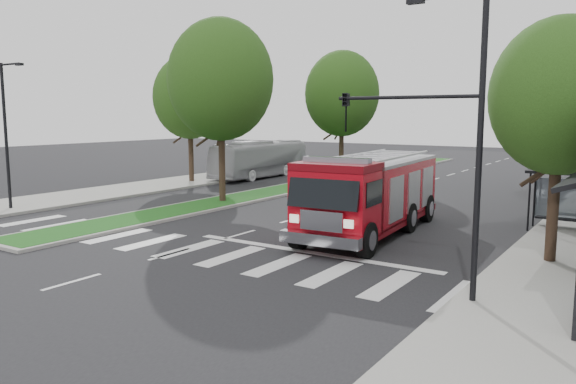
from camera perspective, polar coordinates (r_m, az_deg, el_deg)
name	(u,v)px	position (r m, az deg, el deg)	size (l,w,h in m)	color
ground	(240,235)	(23.42, -4.91, -4.33)	(140.00, 140.00, 0.00)	black
sidewalk_left	(167,184)	(40.38, -12.22, 0.78)	(5.00, 80.00, 0.15)	gray
median	(328,181)	(41.51, 4.09, 1.14)	(3.00, 50.00, 0.15)	gray
bus_shelter	(569,184)	(26.38, 26.66, 0.72)	(3.20, 1.60, 2.61)	black
tree_right_near	(560,97)	(20.09, 25.93, 8.70)	(4.40, 4.40, 8.05)	black
tree_median_near	(221,80)	(31.40, -6.86, 11.24)	(5.80, 5.80, 10.16)	black
tree_median_far	(342,94)	(43.01, 5.51, 9.91)	(5.60, 5.60, 9.72)	black
tree_left_mid	(190,97)	(41.17, -9.96, 9.46)	(5.20, 5.20, 9.16)	black
streetlight_right_near	(446,125)	(15.13, 15.71, 6.53)	(4.08, 0.22, 8.00)	black
streetlight_left_near	(7,129)	(31.90, -26.65, 5.71)	(1.90, 0.20, 7.50)	black
fire_engine	(371,195)	(23.50, 8.42, -0.27)	(3.71, 10.09, 3.43)	#68050C
city_bus	(260,159)	(44.40, -2.83, 3.35)	(2.42, 10.35, 2.88)	#AEADB1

